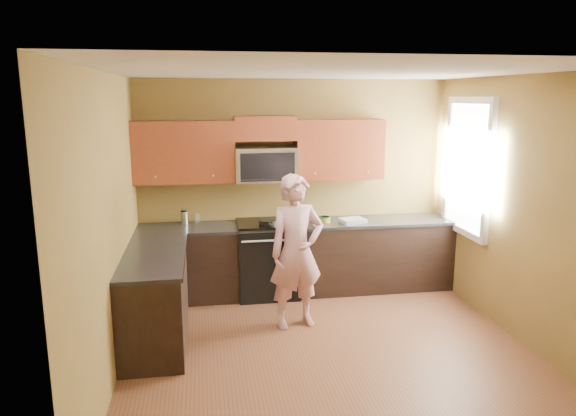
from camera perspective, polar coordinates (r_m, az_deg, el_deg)
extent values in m
plane|color=brown|center=(5.43, 4.47, -15.31)|extent=(4.00, 4.00, 0.00)
plane|color=white|center=(4.83, 5.00, 14.47)|extent=(4.00, 4.00, 0.00)
plane|color=brown|center=(6.88, 0.70, 2.47)|extent=(4.00, 0.00, 4.00)
plane|color=brown|center=(3.14, 13.67, -9.58)|extent=(4.00, 0.00, 4.00)
plane|color=brown|center=(4.88, -18.71, -2.12)|extent=(0.00, 4.00, 4.00)
plane|color=brown|center=(5.77, 24.37, -0.45)|extent=(0.00, 4.00, 4.00)
cube|color=black|center=(6.80, 1.12, -5.52)|extent=(4.00, 0.60, 0.88)
cube|color=black|center=(5.69, -14.11, -9.49)|extent=(0.60, 1.60, 0.88)
cube|color=black|center=(6.67, 1.15, -1.78)|extent=(4.00, 0.62, 0.04)
cube|color=black|center=(5.54, -14.24, -5.05)|extent=(0.62, 1.60, 0.04)
cube|color=maroon|center=(6.57, -2.51, 8.60)|extent=(0.76, 0.33, 0.30)
imported|color=#CB657D|center=(5.72, 0.92, -4.75)|extent=(0.69, 0.53, 1.68)
cube|color=#B27F47|center=(6.49, 3.26, -1.93)|extent=(0.12, 0.12, 0.01)
ellipsoid|color=silver|center=(6.50, 1.30, -1.70)|extent=(0.11, 0.12, 0.06)
ellipsoid|color=silver|center=(6.73, 3.95, -1.21)|extent=(0.16, 0.17, 0.07)
cube|color=silver|center=(6.73, 7.00, -1.35)|extent=(0.34, 0.30, 0.05)
cylinder|color=silver|center=(6.76, -9.76, -1.07)|extent=(0.08, 0.08, 0.12)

